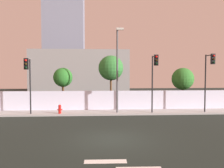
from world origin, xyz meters
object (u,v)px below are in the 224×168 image
at_px(roadside_tree_midright, 183,79).
at_px(street_lamp_curbside, 118,65).
at_px(roadside_tree_leftmost, 63,78).
at_px(traffic_light_center, 154,71).
at_px(traffic_light_right, 209,71).
at_px(traffic_light_left, 28,74).
at_px(roadside_tree_midleft, 111,68).
at_px(fire_hydrant, 60,109).

bearing_deg(roadside_tree_midright, street_lamp_curbside, -154.10).
height_order(roadside_tree_leftmost, roadside_tree_midright, roadside_tree_midright).
relative_size(traffic_light_center, traffic_light_right, 0.97).
distance_m(traffic_light_right, street_lamp_curbside, 8.05).
xyz_separation_m(traffic_light_center, roadside_tree_leftmost, (-8.34, 4.23, -0.64)).
height_order(traffic_light_left, roadside_tree_midleft, roadside_tree_midleft).
distance_m(traffic_light_left, traffic_light_right, 15.49).
height_order(traffic_light_left, roadside_tree_leftmost, traffic_light_left).
height_order(traffic_light_right, fire_hydrant, traffic_light_right).
relative_size(traffic_light_center, roadside_tree_leftmost, 1.20).
distance_m(traffic_light_left, traffic_light_center, 10.55).
height_order(traffic_light_right, roadside_tree_midleft, roadside_tree_midleft).
xyz_separation_m(street_lamp_curbside, fire_hydrant, (-5.05, -0.04, -3.82)).
distance_m(traffic_light_left, roadside_tree_leftmost, 4.84).
xyz_separation_m(roadside_tree_midleft, roadside_tree_midright, (7.54, 0.00, -1.12)).
bearing_deg(roadside_tree_leftmost, traffic_light_center, -26.89).
xyz_separation_m(traffic_light_right, fire_hydrant, (-13.07, 0.48, -3.32)).
height_order(traffic_light_right, street_lamp_curbside, street_lamp_curbside).
height_order(traffic_light_left, fire_hydrant, traffic_light_left).
relative_size(street_lamp_curbside, roadside_tree_midleft, 1.33).
bearing_deg(fire_hydrant, traffic_light_center, -5.03).
relative_size(roadside_tree_leftmost, roadside_tree_midright, 1.00).
bearing_deg(traffic_light_right, traffic_light_center, -177.30).
xyz_separation_m(traffic_light_right, roadside_tree_leftmost, (-13.28, 4.00, -0.71)).
bearing_deg(roadside_tree_midleft, fire_hydrant, -142.98).
distance_m(traffic_light_right, fire_hydrant, 13.49).
bearing_deg(roadside_tree_midright, traffic_light_center, -133.93).
bearing_deg(fire_hydrant, street_lamp_curbside, 0.48).
bearing_deg(traffic_light_left, roadside_tree_midleft, 31.18).
bearing_deg(traffic_light_left, roadside_tree_midright, 16.34).
relative_size(fire_hydrant, roadside_tree_midright, 0.19).
xyz_separation_m(traffic_light_center, street_lamp_curbside, (-3.08, 0.76, 0.57)).
distance_m(fire_hydrant, roadside_tree_midleft, 6.85).
distance_m(traffic_light_center, roadside_tree_leftmost, 9.37).
height_order(traffic_light_left, traffic_light_center, traffic_light_center).
bearing_deg(roadside_tree_leftmost, fire_hydrant, -86.49).
bearing_deg(fire_hydrant, traffic_light_right, -2.11).
distance_m(fire_hydrant, roadside_tree_leftmost, 4.39).
xyz_separation_m(traffic_light_left, traffic_light_center, (10.55, 0.06, 0.22)).
relative_size(traffic_light_center, roadside_tree_midright, 1.20).
height_order(traffic_light_center, fire_hydrant, traffic_light_center).
xyz_separation_m(fire_hydrant, roadside_tree_midleft, (4.66, 3.52, 3.58)).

